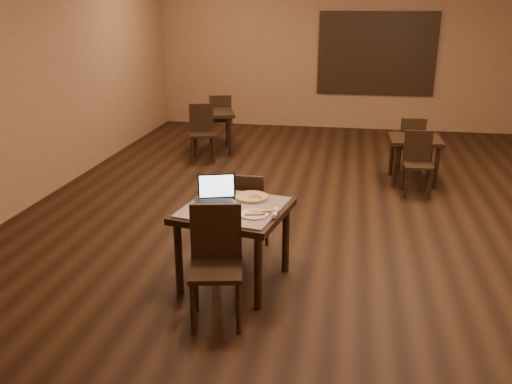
% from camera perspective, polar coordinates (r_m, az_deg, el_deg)
% --- Properties ---
extents(ground, '(10.00, 10.00, 0.00)m').
position_cam_1_polar(ground, '(6.97, 8.84, -2.05)').
color(ground, black).
rests_on(ground, ground).
extents(wall_back, '(8.00, 0.02, 3.00)m').
position_cam_1_polar(wall_back, '(11.55, 10.01, 13.95)').
color(wall_back, '#926A4A').
rests_on(wall_back, ground).
extents(wall_front, '(8.00, 0.02, 3.00)m').
position_cam_1_polar(wall_front, '(1.81, 6.31, -14.47)').
color(wall_front, '#926A4A').
rests_on(wall_front, ground).
extents(wall_left, '(0.02, 10.00, 3.00)m').
position_cam_1_polar(wall_left, '(7.74, -22.11, 10.40)').
color(wall_left, '#926A4A').
rests_on(wall_left, ground).
extents(mural, '(2.34, 0.05, 1.64)m').
position_cam_1_polar(mural, '(11.52, 12.59, 14.03)').
color(mural, '#27628F').
rests_on(mural, wall_back).
extents(tiled_table, '(1.08, 1.08, 0.76)m').
position_cam_1_polar(tiled_table, '(4.95, -2.33, -2.64)').
color(tiled_table, black).
rests_on(tiled_table, ground).
extents(chair_main_near, '(0.50, 0.50, 0.97)m').
position_cam_1_polar(chair_main_near, '(4.45, -4.24, -6.85)').
color(chair_main_near, black).
rests_on(chair_main_near, ground).
extents(chair_main_far, '(0.40, 0.40, 0.89)m').
position_cam_1_polar(chair_main_far, '(5.58, -0.98, -1.79)').
color(chair_main_far, black).
rests_on(chair_main_far, ground).
extents(laptop, '(0.41, 0.37, 0.24)m').
position_cam_1_polar(laptop, '(5.03, -4.32, -0.29)').
color(laptop, black).
rests_on(laptop, tiled_table).
extents(plate, '(0.25, 0.25, 0.01)m').
position_cam_1_polar(plate, '(4.71, -0.20, -2.37)').
color(plate, white).
rests_on(plate, tiled_table).
extents(pizza_slice, '(0.26, 0.26, 0.02)m').
position_cam_1_polar(pizza_slice, '(4.70, -0.20, -2.19)').
color(pizza_slice, beige).
rests_on(pizza_slice, plate).
extents(pizza_pan, '(0.35, 0.35, 0.01)m').
position_cam_1_polar(pizza_pan, '(5.11, -0.46, -0.63)').
color(pizza_pan, silver).
rests_on(pizza_pan, tiled_table).
extents(pizza_whole, '(0.32, 0.32, 0.02)m').
position_cam_1_polar(pizza_whole, '(5.11, -0.46, -0.49)').
color(pizza_whole, beige).
rests_on(pizza_whole, pizza_pan).
extents(spatula, '(0.16, 0.24, 0.01)m').
position_cam_1_polar(spatula, '(5.08, -0.28, -0.48)').
color(spatula, silver).
rests_on(spatula, pizza_whole).
extents(napkin_roll, '(0.05, 0.18, 0.04)m').
position_cam_1_polar(napkin_roll, '(4.71, 2.04, -2.19)').
color(napkin_roll, white).
rests_on(napkin_roll, tiled_table).
extents(other_table_a, '(0.74, 0.74, 0.67)m').
position_cam_1_polar(other_table_a, '(8.22, 16.36, 4.74)').
color(other_table_a, black).
rests_on(other_table_a, ground).
extents(other_table_a_chair_near, '(0.39, 0.39, 0.87)m').
position_cam_1_polar(other_table_a_chair_near, '(7.75, 16.65, 3.34)').
color(other_table_a_chair_near, black).
rests_on(other_table_a_chair_near, ground).
extents(other_table_a_chair_far, '(0.39, 0.39, 0.87)m').
position_cam_1_polar(other_table_a_chair_far, '(8.72, 16.02, 5.12)').
color(other_table_a_chair_far, black).
rests_on(other_table_a_chair_far, ground).
extents(other_table_b, '(0.96, 0.96, 0.72)m').
position_cam_1_polar(other_table_b, '(9.63, -4.72, 7.73)').
color(other_table_b, black).
rests_on(other_table_b, ground).
extents(other_table_b_chair_near, '(0.51, 0.51, 0.93)m').
position_cam_1_polar(other_table_b_chair_near, '(9.14, -5.72, 6.61)').
color(other_table_b_chair_near, black).
rests_on(other_table_b_chair_near, ground).
extents(other_table_b_chair_far, '(0.51, 0.51, 0.93)m').
position_cam_1_polar(other_table_b_chair_far, '(10.15, -3.79, 7.94)').
color(other_table_b_chair_far, black).
rests_on(other_table_b_chair_far, ground).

